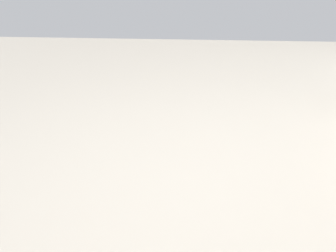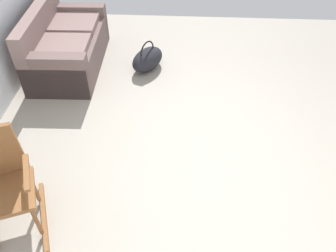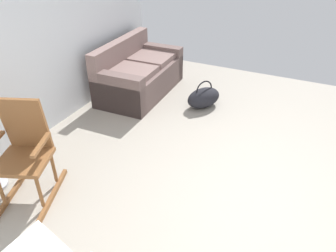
% 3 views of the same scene
% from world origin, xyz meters
% --- Properties ---
extents(ground_plane, '(6.95, 6.95, 0.00)m').
position_xyz_m(ground_plane, '(0.00, 0.00, 0.00)').
color(ground_plane, gray).
extents(back_wall, '(5.76, 0.10, 2.70)m').
position_xyz_m(back_wall, '(0.00, 2.73, 1.35)').
color(back_wall, silver).
rests_on(back_wall, ground).
extents(couch, '(1.62, 0.89, 0.85)m').
position_xyz_m(couch, '(1.79, 2.14, 0.31)').
color(couch, '#68534F').
rests_on(couch, ground).
extents(rocking_chair, '(0.88, 0.72, 1.05)m').
position_xyz_m(rocking_chair, '(-0.75, 1.95, 0.50)').
color(rocking_chair, brown).
rests_on(rocking_chair, ground).
extents(duffel_bag, '(0.64, 0.56, 0.43)m').
position_xyz_m(duffel_bag, '(1.77, 1.00, 0.15)').
color(duffel_bag, black).
rests_on(duffel_bag, ground).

